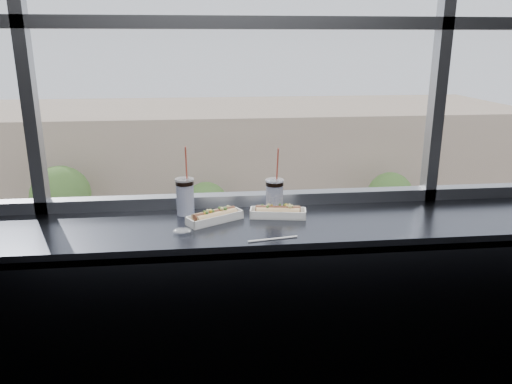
{
  "coord_description": "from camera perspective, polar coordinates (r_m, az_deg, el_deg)",
  "views": [
    {
      "loc": [
        -0.21,
        -0.96,
        1.91
      ],
      "look_at": [
        0.04,
        1.23,
        1.25
      ],
      "focal_mm": 35.0,
      "sensor_mm": 36.0,
      "label": 1
    }
  ],
  "objects": [
    {
      "name": "wall_back_lower",
      "position": [
        2.82,
        -1.38,
        -12.15
      ],
      "size": [
        6.0,
        0.0,
        6.0
      ],
      "primitive_type": "plane",
      "rotation": [
        1.57,
        0.0,
        0.0
      ],
      "color": "black",
      "rests_on": "ground"
    },
    {
      "name": "counter",
      "position": [
        2.35,
        -0.87,
        -4.24
      ],
      "size": [
        6.0,
        0.55,
        0.06
      ],
      "primitive_type": "cube",
      "color": "#41454F",
      "rests_on": "ground"
    },
    {
      "name": "counter_fascia",
      "position": [
        2.37,
        -0.18,
        -18.31
      ],
      "size": [
        6.0,
        0.04,
        1.04
      ],
      "primitive_type": "cube",
      "color": "#41454F",
      "rests_on": "ground"
    },
    {
      "name": "hotdog_tray_left",
      "position": [
        2.36,
        -4.73,
        -2.76
      ],
      "size": [
        0.28,
        0.21,
        0.07
      ],
      "rotation": [
        0.0,
        0.0,
        0.52
      ],
      "color": "white",
      "rests_on": "counter"
    },
    {
      "name": "hotdog_tray_right",
      "position": [
        2.41,
        2.53,
        -2.26
      ],
      "size": [
        0.28,
        0.13,
        0.07
      ],
      "rotation": [
        0.0,
        0.0,
        -0.18
      ],
      "color": "white",
      "rests_on": "counter"
    },
    {
      "name": "soda_cup_left",
      "position": [
        2.45,
        -8.11,
        -0.31
      ],
      "size": [
        0.09,
        0.09,
        0.34
      ],
      "color": "white",
      "rests_on": "counter"
    },
    {
      "name": "soda_cup_right",
      "position": [
        2.43,
        2.12,
        -0.37
      ],
      "size": [
        0.09,
        0.09,
        0.34
      ],
      "color": "white",
      "rests_on": "counter"
    },
    {
      "name": "loose_straw",
      "position": [
        2.14,
        1.94,
        -5.39
      ],
      "size": [
        0.22,
        0.04,
        0.01
      ],
      "primitive_type": "cylinder",
      "rotation": [
        0.0,
        1.57,
        0.16
      ],
      "color": "white",
      "rests_on": "counter"
    },
    {
      "name": "wrapper",
      "position": [
        2.24,
        -8.46,
        -4.39
      ],
      "size": [
        0.09,
        0.07,
        0.02
      ],
      "primitive_type": "ellipsoid",
      "color": "silver",
      "rests_on": "counter"
    },
    {
      "name": "plaza_ground",
      "position": [
        47.74,
        -5.93,
        0.94
      ],
      "size": [
        120.0,
        120.0,
        0.0
      ],
      "primitive_type": "plane",
      "color": "#A7998A",
      "rests_on": "ground"
    },
    {
      "name": "street_asphalt",
      "position": [
        25.89,
        -5.24,
        -13.19
      ],
      "size": [
        80.0,
        10.0,
        0.06
      ],
      "primitive_type": "cube",
      "color": "black",
      "rests_on": "plaza_ground"
    },
    {
      "name": "far_sidewalk",
      "position": [
        33.08,
        -5.58,
        -6.3
      ],
      "size": [
        80.0,
        6.0,
        0.04
      ],
      "primitive_type": "cube",
      "color": "#A7998A",
      "rests_on": "plaza_ground"
    },
    {
      "name": "far_building",
      "position": [
        41.43,
        -5.99,
        4.21
      ],
      "size": [
        50.0,
        14.0,
        8.0
      ],
      "primitive_type": "cube",
      "color": "tan",
      "rests_on": "plaza_ground"
    },
    {
      "name": "car_near_c",
      "position": [
        21.98,
        -5.05,
        -16.21
      ],
      "size": [
        2.85,
        5.77,
        1.86
      ],
      "primitive_type": "imported",
      "rotation": [
        0.0,
        0.0,
        1.67
      ],
      "color": "maroon",
      "rests_on": "street_asphalt"
    },
    {
      "name": "car_far_b",
      "position": [
        29.02,
        -1.99,
        -7.2
      ],
      "size": [
        3.15,
        6.69,
        2.17
      ],
      "primitive_type": "imported",
      "rotation": [
        0.0,
        0.0,
        1.64
      ],
      "color": "#5D1600",
      "rests_on": "street_asphalt"
    },
    {
      "name": "car_near_d",
      "position": [
        23.39,
        15.43,
        -14.33
      ],
      "size": [
        3.34,
        6.43,
        2.05
      ],
      "primitive_type": "imported",
      "rotation": [
        0.0,
        0.0,
        1.44
      ],
      "color": "beige",
      "rests_on": "street_asphalt"
    },
    {
      "name": "pedestrian_b",
      "position": [
        33.64,
        -8.02,
        -4.27
      ],
      "size": [
        0.82,
        0.61,
        1.84
      ],
      "primitive_type": "imported",
      "color": "#66605B",
      "rests_on": "far_sidewalk"
    },
    {
      "name": "pedestrian_c",
      "position": [
        32.61,
        5.69,
        -4.67
      ],
      "size": [
        0.68,
        0.91,
        2.05
      ],
      "primitive_type": "imported",
      "rotation": [
        0.0,
        0.0,
        4.71
      ],
      "color": "#66605B",
      "rests_on": "far_sidewalk"
    },
    {
      "name": "tree_left",
      "position": [
        32.93,
        -21.4,
        -0.37
      ],
      "size": [
        3.67,
        3.67,
        5.73
      ],
      "color": "#47382B",
      "rests_on": "far_sidewalk"
    },
    {
      "name": "tree_center",
      "position": [
        32.03,
        -5.7,
        -1.38
      ],
      "size": [
        2.84,
        2.84,
        4.43
      ],
      "color": "#47382B",
      "rests_on": "far_sidewalk"
    },
    {
      "name": "tree_right",
      "position": [
        34.29,
        15.07,
        -0.32
      ],
      "size": [
        3.02,
        3.02,
        4.72
      ],
      "color": "#47382B",
      "rests_on": "far_sidewalk"
    }
  ]
}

